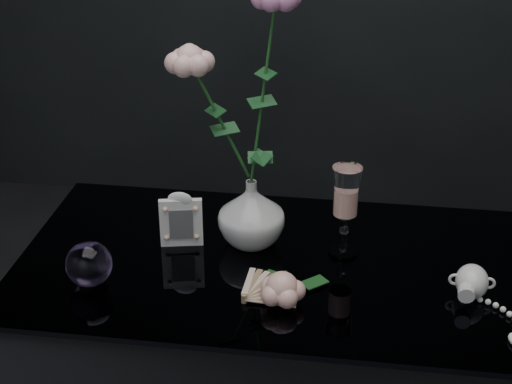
% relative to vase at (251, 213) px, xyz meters
% --- Properties ---
extents(vase, '(0.14, 0.14, 0.15)m').
position_rel_vase_xyz_m(vase, '(0.00, 0.00, 0.00)').
color(vase, silver).
rests_on(vase, table).
extents(wine_glass, '(0.08, 0.08, 0.20)m').
position_rel_vase_xyz_m(wine_glass, '(0.19, -0.01, 0.03)').
color(wine_glass, white).
rests_on(wine_glass, table).
extents(picture_frame, '(0.11, 0.09, 0.13)m').
position_rel_vase_xyz_m(picture_frame, '(-0.14, -0.03, -0.01)').
color(picture_frame, white).
rests_on(picture_frame, table).
extents(paperweight, '(0.12, 0.12, 0.09)m').
position_rel_vase_xyz_m(paperweight, '(-0.29, -0.20, -0.03)').
color(paperweight, '#B081D1').
rests_on(paperweight, table).
extents(paper_fan, '(0.24, 0.22, 0.02)m').
position_rel_vase_xyz_m(paper_fan, '(0.02, -0.22, -0.06)').
color(paper_fan, beige).
rests_on(paper_fan, table).
extents(loose_rose, '(0.18, 0.22, 0.07)m').
position_rel_vase_xyz_m(loose_rose, '(0.09, -0.21, -0.04)').
color(loose_rose, '#F1AB9B').
rests_on(loose_rose, table).
extents(pearl_jar, '(0.23, 0.24, 0.06)m').
position_rel_vase_xyz_m(pearl_jar, '(0.44, -0.13, -0.04)').
color(pearl_jar, silver).
rests_on(pearl_jar, table).
extents(roses, '(0.23, 0.13, 0.46)m').
position_rel_vase_xyz_m(roses, '(-0.02, -0.00, 0.27)').
color(roses, '#FFB8AD').
rests_on(roses, vase).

